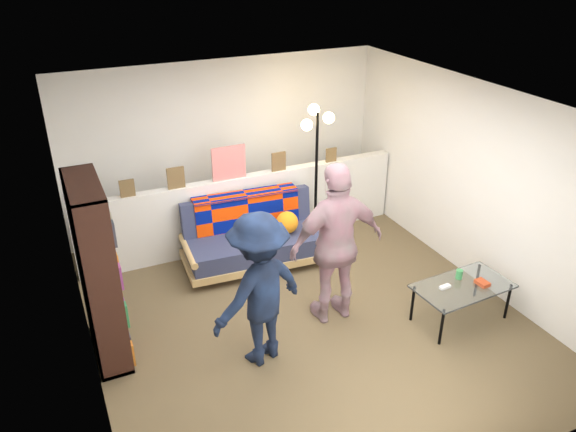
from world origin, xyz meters
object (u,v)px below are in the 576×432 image
object	(u,v)px
coffee_table	(463,287)
futon_sofa	(254,238)
person_left	(259,290)
person_right	(337,244)
bookshelf	(98,278)
floor_lamp	(316,147)

from	to	relation	value
coffee_table	futon_sofa	bearing A→B (deg)	127.78
futon_sofa	person_left	world-z (taller)	person_left
person_right	bookshelf	bearing A→B (deg)	-9.46
floor_lamp	person_left	distance (m)	2.66
futon_sofa	bookshelf	bearing A→B (deg)	-153.78
futon_sofa	coffee_table	distance (m)	2.64
coffee_table	floor_lamp	world-z (taller)	floor_lamp
futon_sofa	bookshelf	xyz separation A→B (m)	(-2.00, -0.99, 0.51)
bookshelf	person_left	size ratio (longest dim) A/B	1.17
person_left	person_right	bearing A→B (deg)	177.73
floor_lamp	person_right	xyz separation A→B (m)	(-0.64, -1.73, -0.43)
floor_lamp	person_right	world-z (taller)	floor_lamp
person_left	bookshelf	bearing A→B (deg)	-46.79
person_left	floor_lamp	bearing A→B (deg)	-147.50
person_right	person_left	bearing A→B (deg)	17.39
person_left	person_right	world-z (taller)	person_right
floor_lamp	coffee_table	bearing A→B (deg)	-75.94
coffee_table	person_right	distance (m)	1.48
bookshelf	futon_sofa	bearing A→B (deg)	26.22
person_left	coffee_table	bearing A→B (deg)	152.73
bookshelf	coffee_table	bearing A→B (deg)	-16.89
bookshelf	floor_lamp	distance (m)	3.31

